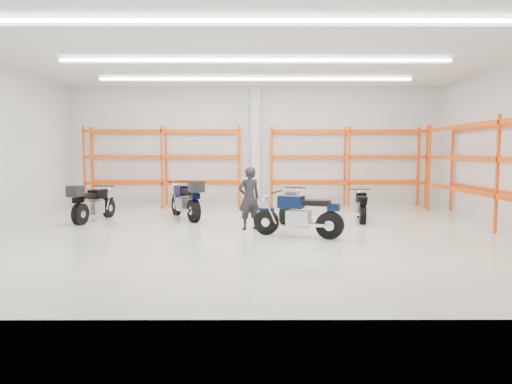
{
  "coord_description": "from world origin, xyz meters",
  "views": [
    {
      "loc": [
        -0.02,
        -11.44,
        2.05
      ],
      "look_at": [
        0.01,
        0.5,
        1.01
      ],
      "focal_mm": 32.0,
      "sensor_mm": 36.0,
      "label": 1
    }
  ],
  "objects_px": {
    "motorcycle_back_c": "(290,206)",
    "motorcycle_back_d": "(361,207)",
    "structural_column": "(255,147)",
    "motorcycle_back_a": "(91,204)",
    "motorcycle_back_b": "(187,200)",
    "standing_man": "(249,198)",
    "motorcycle_main": "(302,216)"
  },
  "relations": [
    {
      "from": "motorcycle_back_c",
      "to": "structural_column",
      "type": "height_order",
      "value": "structural_column"
    },
    {
      "from": "motorcycle_back_a",
      "to": "structural_column",
      "type": "relative_size",
      "value": 0.48
    },
    {
      "from": "motorcycle_back_c",
      "to": "motorcycle_back_d",
      "type": "height_order",
      "value": "motorcycle_back_c"
    },
    {
      "from": "standing_man",
      "to": "structural_column",
      "type": "bearing_deg",
      "value": -114.06
    },
    {
      "from": "motorcycle_back_b",
      "to": "motorcycle_back_c",
      "type": "relative_size",
      "value": 1.16
    },
    {
      "from": "motorcycle_back_a",
      "to": "motorcycle_back_b",
      "type": "height_order",
      "value": "motorcycle_back_b"
    },
    {
      "from": "motorcycle_back_b",
      "to": "motorcycle_main",
      "type": "bearing_deg",
      "value": -42.23
    },
    {
      "from": "motorcycle_back_d",
      "to": "structural_column",
      "type": "distance_m",
      "value": 5.24
    },
    {
      "from": "motorcycle_main",
      "to": "motorcycle_back_c",
      "type": "height_order",
      "value": "motorcycle_main"
    },
    {
      "from": "motorcycle_back_d",
      "to": "structural_column",
      "type": "height_order",
      "value": "structural_column"
    },
    {
      "from": "motorcycle_back_d",
      "to": "structural_column",
      "type": "bearing_deg",
      "value": 129.79
    },
    {
      "from": "motorcycle_back_b",
      "to": "motorcycle_back_d",
      "type": "distance_m",
      "value": 5.26
    },
    {
      "from": "motorcycle_back_c",
      "to": "motorcycle_back_d",
      "type": "bearing_deg",
      "value": -0.45
    },
    {
      "from": "motorcycle_back_a",
      "to": "standing_man",
      "type": "relative_size",
      "value": 1.31
    },
    {
      "from": "motorcycle_back_a",
      "to": "motorcycle_back_b",
      "type": "distance_m",
      "value": 2.78
    },
    {
      "from": "standing_man",
      "to": "motorcycle_back_d",
      "type": "bearing_deg",
      "value": -178.64
    },
    {
      "from": "standing_man",
      "to": "structural_column",
      "type": "xyz_separation_m",
      "value": [
        0.17,
        5.22,
        1.41
      ]
    },
    {
      "from": "motorcycle_back_a",
      "to": "motorcycle_back_b",
      "type": "xyz_separation_m",
      "value": [
        2.74,
        0.49,
        0.05
      ]
    },
    {
      "from": "motorcycle_back_c",
      "to": "motorcycle_main",
      "type": "bearing_deg",
      "value": -88.31
    },
    {
      "from": "motorcycle_main",
      "to": "motorcycle_back_c",
      "type": "relative_size",
      "value": 1.12
    },
    {
      "from": "motorcycle_back_a",
      "to": "standing_man",
      "type": "bearing_deg",
      "value": -15.45
    },
    {
      "from": "motorcycle_back_d",
      "to": "motorcycle_back_c",
      "type": "bearing_deg",
      "value": 179.55
    },
    {
      "from": "motorcycle_back_c",
      "to": "motorcycle_back_b",
      "type": "bearing_deg",
      "value": 174.23
    },
    {
      "from": "motorcycle_main",
      "to": "motorcycle_back_b",
      "type": "height_order",
      "value": "motorcycle_back_b"
    },
    {
      "from": "motorcycle_back_b",
      "to": "motorcycle_back_c",
      "type": "height_order",
      "value": "motorcycle_back_b"
    },
    {
      "from": "standing_man",
      "to": "motorcycle_back_a",
      "type": "bearing_deg",
      "value": -37.59
    },
    {
      "from": "motorcycle_back_c",
      "to": "motorcycle_back_d",
      "type": "distance_m",
      "value": 2.12
    },
    {
      "from": "motorcycle_back_a",
      "to": "standing_man",
      "type": "distance_m",
      "value": 4.85
    },
    {
      "from": "motorcycle_back_c",
      "to": "structural_column",
      "type": "relative_size",
      "value": 0.43
    },
    {
      "from": "standing_man",
      "to": "structural_column",
      "type": "relative_size",
      "value": 0.37
    },
    {
      "from": "motorcycle_main",
      "to": "structural_column",
      "type": "xyz_separation_m",
      "value": [
        -1.11,
        6.36,
        1.73
      ]
    },
    {
      "from": "motorcycle_back_d",
      "to": "motorcycle_main",
      "type": "bearing_deg",
      "value": -128.34
    }
  ]
}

